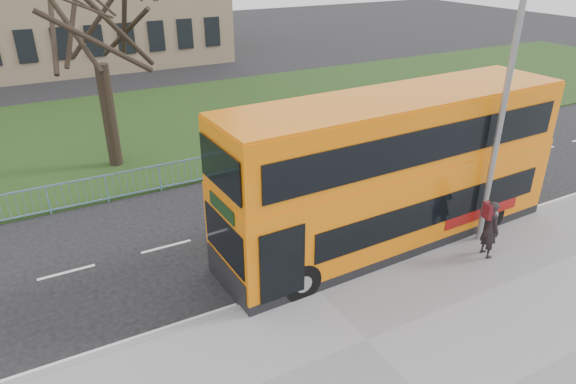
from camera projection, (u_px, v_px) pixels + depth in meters
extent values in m
plane|color=black|center=(286.00, 260.00, 15.67)|extent=(120.00, 120.00, 0.00)
cube|color=gray|center=(312.00, 285.00, 14.42)|extent=(80.00, 0.20, 0.14)
cube|color=#203714|center=(158.00, 126.00, 26.97)|extent=(80.00, 15.40, 0.08)
cube|color=orange|center=(391.00, 200.00, 16.13)|extent=(11.44, 3.07, 2.11)
cube|color=orange|center=(394.00, 164.00, 15.59)|extent=(11.44, 3.07, 0.36)
cube|color=orange|center=(398.00, 128.00, 15.09)|extent=(11.38, 3.02, 1.89)
cube|color=black|center=(438.00, 210.00, 15.33)|extent=(8.76, 0.33, 0.92)
cube|color=black|center=(430.00, 145.00, 14.09)|extent=(10.44, 0.38, 1.03)
cylinder|color=black|center=(301.00, 282.00, 13.73)|extent=(1.13, 0.34, 1.12)
cylinder|color=black|center=(489.00, 215.00, 17.06)|extent=(1.13, 0.34, 1.12)
imported|color=black|center=(490.00, 229.00, 15.33)|extent=(0.57, 0.74, 1.82)
cylinder|color=gray|center=(504.00, 101.00, 14.60)|extent=(0.18, 0.18, 9.12)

